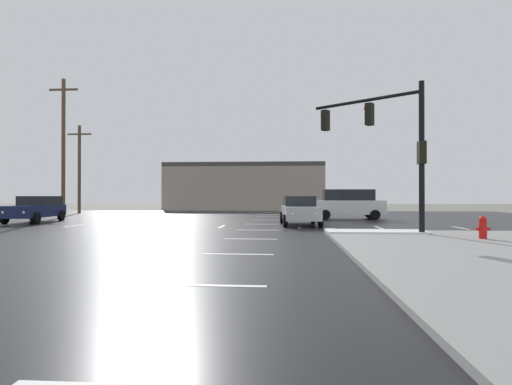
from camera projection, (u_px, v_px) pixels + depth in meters
ground_plane at (260, 227)px, 21.47m from camera, size 120.00×120.00×0.00m
road_asphalt at (260, 227)px, 21.47m from camera, size 44.00×44.00×0.02m
snow_strip_curbside at (375, 231)px, 17.11m from camera, size 4.00×1.60×0.06m
lane_markings at (283, 229)px, 20.00m from camera, size 36.15×36.15×0.01m
traffic_signal_mast at (389, 135)px, 17.36m from camera, size 4.09×3.27×6.03m
fire_hydrant at (483, 227)px, 14.49m from camera, size 0.48×0.26×0.79m
strip_building_background at (246, 186)px, 51.26m from camera, size 18.73×8.00×5.47m
sedan_navy at (36, 208)px, 25.31m from camera, size 2.31×4.64×1.58m
suv_white at (348, 203)px, 28.70m from camera, size 4.84×2.18×2.03m
sedan_silver at (300, 210)px, 23.00m from camera, size 2.26×4.63×1.58m
utility_pole_far at (63, 145)px, 31.48m from camera, size 2.20×0.28×10.45m
utility_pole_distant at (79, 167)px, 38.07m from camera, size 2.20×0.28×8.05m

